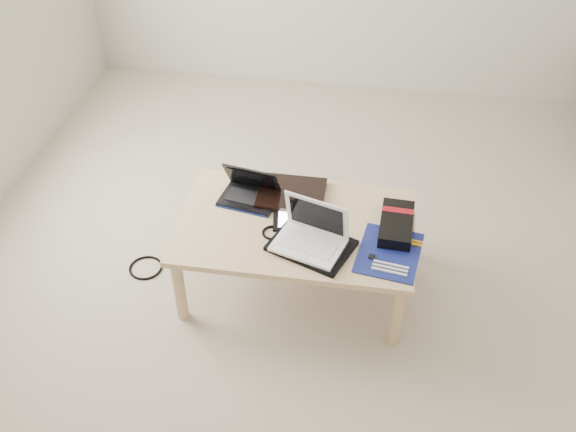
% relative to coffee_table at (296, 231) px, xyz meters
% --- Properties ---
extents(ground, '(4.00, 4.00, 0.00)m').
position_rel_coffee_table_xyz_m(ground, '(0.20, 0.06, -0.35)').
color(ground, '#C2B59D').
rests_on(ground, ground).
extents(coffee_table, '(1.10, 0.70, 0.40)m').
position_rel_coffee_table_xyz_m(coffee_table, '(0.00, 0.00, 0.00)').
color(coffee_table, '#D8B582').
rests_on(coffee_table, ground).
extents(book, '(0.32, 0.27, 0.03)m').
position_rel_coffee_table_xyz_m(book, '(-0.05, 0.19, 0.06)').
color(book, black).
rests_on(book, coffee_table).
extents(netbook, '(0.30, 0.24, 0.18)m').
position_rel_coffee_table_xyz_m(netbook, '(-0.25, 0.15, 0.09)').
color(netbook, black).
rests_on(netbook, coffee_table).
extents(tablet, '(0.27, 0.22, 0.01)m').
position_rel_coffee_table_xyz_m(tablet, '(0.01, 0.04, 0.05)').
color(tablet, black).
rests_on(tablet, coffee_table).
extents(remote, '(0.12, 0.24, 0.02)m').
position_rel_coffee_table_xyz_m(remote, '(0.11, 0.06, 0.06)').
color(remote, '#B3B3B8').
rests_on(remote, coffee_table).
extents(neoprene_sleeve, '(0.42, 0.37, 0.02)m').
position_rel_coffee_table_xyz_m(neoprene_sleeve, '(0.09, -0.15, 0.06)').
color(neoprene_sleeve, black).
rests_on(neoprene_sleeve, coffee_table).
extents(white_laptop, '(0.35, 0.29, 0.22)m').
position_rel_coffee_table_xyz_m(white_laptop, '(0.09, -0.14, 0.11)').
color(white_laptop, white).
rests_on(white_laptop, neoprene_sleeve).
extents(motherboard, '(0.31, 0.37, 0.02)m').
position_rel_coffee_table_xyz_m(motherboard, '(0.44, -0.13, 0.05)').
color(motherboard, '#0D0F56').
rests_on(motherboard, coffee_table).
extents(gpu_box, '(0.16, 0.30, 0.07)m').
position_rel_coffee_table_xyz_m(gpu_box, '(0.46, 0.03, 0.08)').
color(gpu_box, black).
rests_on(gpu_box, coffee_table).
extents(cable_coil, '(0.13, 0.13, 0.01)m').
position_rel_coffee_table_xyz_m(cable_coil, '(-0.10, -0.09, 0.05)').
color(cable_coil, black).
rests_on(cable_coil, coffee_table).
extents(floor_cable_coil, '(0.18, 0.18, 0.01)m').
position_rel_coffee_table_xyz_m(floor_cable_coil, '(-0.78, -0.02, -0.35)').
color(floor_cable_coil, black).
rests_on(floor_cable_coil, ground).
extents(floor_cable_trail, '(0.14, 0.33, 0.01)m').
position_rel_coffee_table_xyz_m(floor_cable_trail, '(-0.65, 0.06, -0.35)').
color(floor_cable_trail, black).
rests_on(floor_cable_trail, ground).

